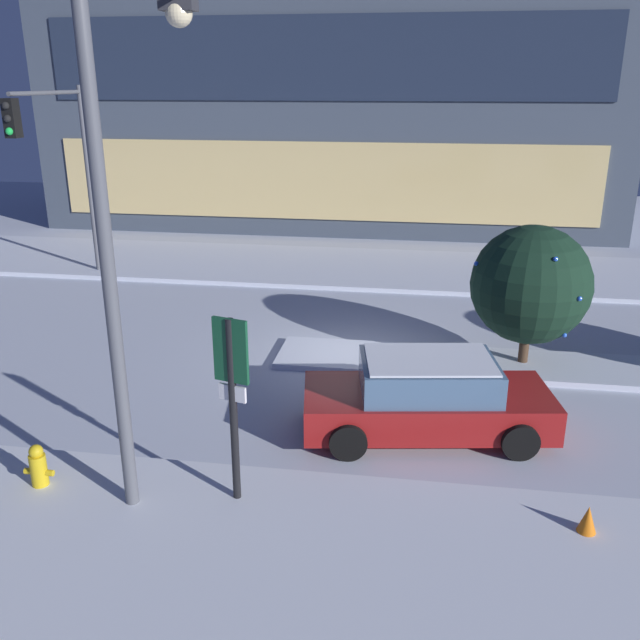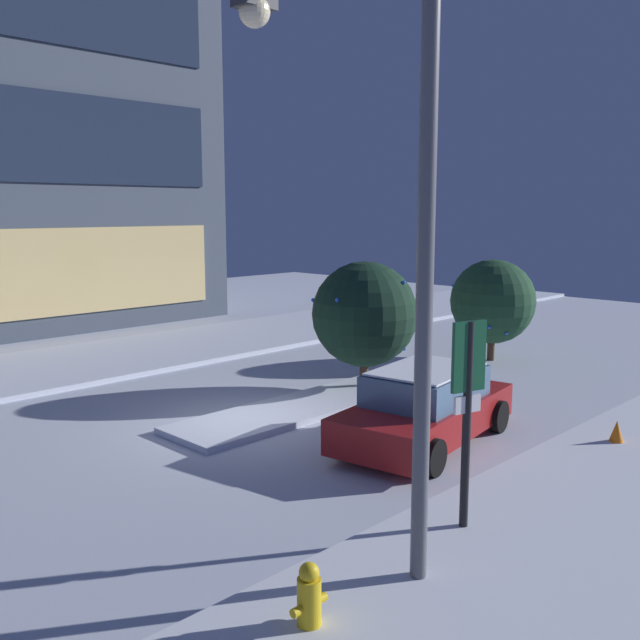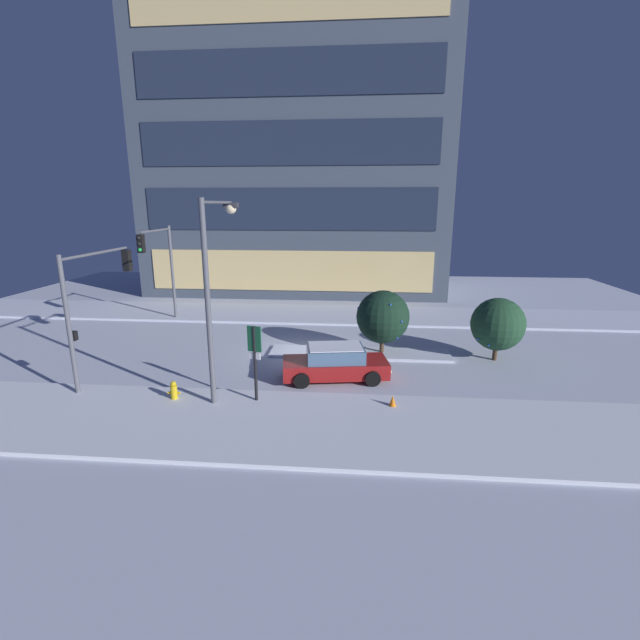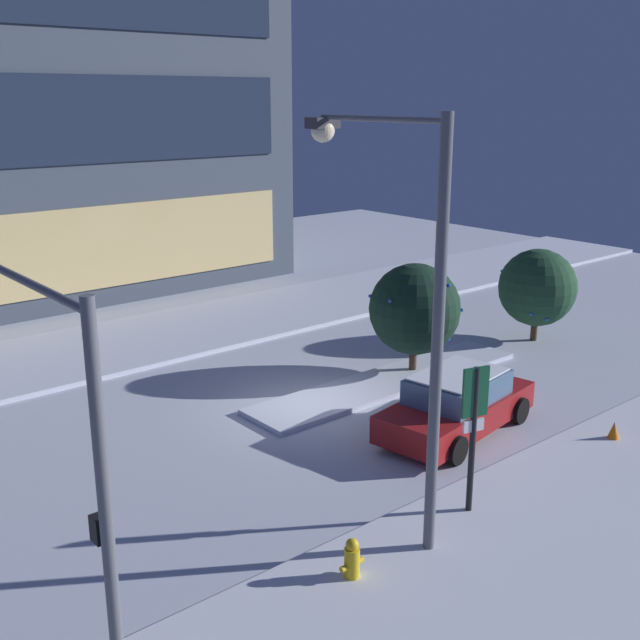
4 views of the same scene
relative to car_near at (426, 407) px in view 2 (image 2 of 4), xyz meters
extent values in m
plane|color=silver|center=(-1.75, 3.44, -0.71)|extent=(52.00, 52.00, 0.00)
cube|color=silver|center=(-1.75, -4.45, -0.64)|extent=(52.00, 5.20, 0.14)
cube|color=silver|center=(-1.75, 11.32, -0.64)|extent=(52.00, 5.20, 0.14)
cube|color=silver|center=(1.05, 3.32, -0.64)|extent=(9.00, 1.80, 0.14)
cube|color=maroon|center=(0.00, 0.00, -0.18)|extent=(4.70, 2.49, 0.66)
cube|color=slate|center=(0.00, 0.00, 0.43)|extent=(2.64, 1.99, 0.60)
cube|color=white|center=(0.00, 0.00, 0.76)|extent=(2.44, 1.86, 0.04)
sphere|color=#F9E5B2|center=(2.13, 0.96, -0.21)|extent=(0.16, 0.16, 0.16)
sphere|color=#F9E5B2|center=(2.32, -0.26, -0.21)|extent=(0.16, 0.16, 0.16)
cylinder|color=black|center=(1.31, 1.13, -0.38)|extent=(0.69, 0.32, 0.66)
cylinder|color=black|center=(1.60, -0.67, -0.38)|extent=(0.69, 0.32, 0.66)
cylinder|color=black|center=(-1.60, 0.67, -0.38)|extent=(0.69, 0.32, 0.66)
cylinder|color=black|center=(-1.32, -1.13, -0.38)|extent=(0.69, 0.32, 0.66)
cylinder|color=#565960|center=(-4.38, -3.10, 3.07)|extent=(0.20, 0.20, 7.56)
cube|color=#333338|center=(-4.24, -0.04, 6.60)|extent=(0.56, 0.36, 0.20)
sphere|color=#F9E5B2|center=(-4.24, -0.04, 6.47)|extent=(0.44, 0.44, 0.44)
cylinder|color=gold|center=(-6.00, -2.88, -0.38)|extent=(0.26, 0.26, 0.66)
sphere|color=gold|center=(-6.00, -2.88, 0.02)|extent=(0.22, 0.22, 0.22)
cylinder|color=gold|center=(-6.18, -2.88, -0.35)|extent=(0.12, 0.10, 0.10)
cylinder|color=gold|center=(-5.82, -2.88, -0.35)|extent=(0.12, 0.10, 0.10)
cylinder|color=black|center=(-2.84, -2.73, 0.81)|extent=(0.12, 0.12, 3.04)
cube|color=#144C2D|center=(-2.84, -2.73, 1.84)|extent=(0.55, 0.21, 0.96)
cube|color=white|center=(-2.84, -2.73, 1.18)|extent=(0.44, 0.17, 0.24)
cylinder|color=#473323|center=(2.15, 3.46, -0.29)|extent=(0.22, 0.22, 0.84)
sphere|color=black|center=(2.15, 3.46, 1.24)|extent=(2.62, 2.62, 2.62)
sphere|color=blue|center=(2.43, 2.47, 2.08)|extent=(0.10, 0.10, 0.10)
sphere|color=blue|center=(1.29, 4.40, 1.58)|extent=(0.10, 0.10, 0.10)
sphere|color=blue|center=(2.22, 4.27, 0.20)|extent=(0.10, 0.10, 0.10)
sphere|color=blue|center=(2.84, 2.75, 0.37)|extent=(0.10, 0.10, 0.10)
sphere|color=blue|center=(0.94, 3.25, 1.72)|extent=(0.10, 0.10, 0.10)
sphere|color=blue|center=(2.98, 2.43, 1.28)|extent=(0.10, 0.10, 0.10)
sphere|color=blue|center=(3.35, 4.02, 1.22)|extent=(0.10, 0.10, 0.10)
cylinder|color=#473323|center=(7.58, 3.11, -0.35)|extent=(0.22, 0.22, 0.72)
sphere|color=#1E4228|center=(7.58, 3.11, 1.08)|extent=(2.52, 2.52, 2.52)
sphere|color=blue|center=(7.40, 3.81, 0.04)|extent=(0.10, 0.10, 0.10)
sphere|color=blue|center=(6.59, 2.60, 0.47)|extent=(0.10, 0.10, 0.10)
sphere|color=blue|center=(7.55, 4.25, 0.53)|extent=(0.10, 0.10, 0.10)
sphere|color=blue|center=(7.15, 4.23, 1.51)|extent=(0.10, 0.10, 0.10)
sphere|color=blue|center=(8.69, 3.55, 1.53)|extent=(0.10, 0.10, 0.10)
sphere|color=blue|center=(7.02, 2.29, 0.29)|extent=(0.10, 0.10, 0.10)
cone|color=orange|center=(2.27, -2.80, -0.44)|extent=(0.36, 0.36, 0.55)
camera|label=1|loc=(-0.22, -11.40, 5.46)|focal=38.30mm
camera|label=2|loc=(-10.79, -7.76, 3.79)|focal=39.23mm
camera|label=3|loc=(0.94, -18.21, 6.65)|focal=25.22mm
camera|label=4|loc=(-13.53, -11.02, 7.06)|focal=43.35mm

